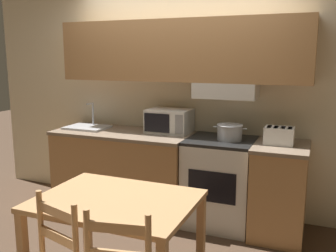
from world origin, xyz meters
The scene contains 10 objects.
ground_plane centered at (0.00, 0.00, 0.00)m, with size 16.00×16.00×0.00m, color #4C3828.
wall_back centered at (0.01, -0.06, 1.51)m, with size 5.13×0.38×2.55m.
lower_counter_main centered at (-0.60, -0.34, 0.45)m, with size 1.56×0.70×0.91m.
lower_counter_right_stub centered at (1.12, -0.34, 0.45)m, with size 0.51×0.70×0.91m.
stove_range centered at (0.52, -0.32, 0.45)m, with size 0.67×0.64×0.91m.
cooking_pot centered at (0.61, -0.32, 0.99)m, with size 0.34×0.26×0.16m.
microwave centered at (-0.10, -0.19, 1.04)m, with size 0.47×0.36×0.26m.
toaster centered at (1.09, -0.33, 0.99)m, with size 0.28×0.21×0.17m.
sink_basin centered at (-1.07, -0.34, 0.93)m, with size 0.47×0.36×0.29m.
dining_table centered at (0.16, -1.83, 0.66)m, with size 1.09×0.81×0.77m.
Camera 1 is at (1.42, -3.96, 1.73)m, focal length 40.00 mm.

